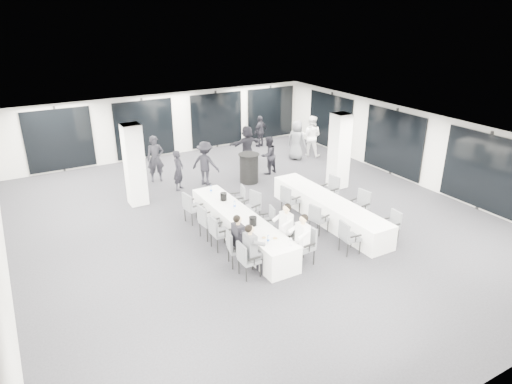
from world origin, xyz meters
TOP-DOWN VIEW (x-y plane):
  - room at (0.89, 1.11)m, footprint 14.04×16.04m
  - column_left at (-2.80, 3.20)m, footprint 0.60×0.60m
  - column_right at (4.20, 1.00)m, footprint 0.60×0.60m
  - banquet_table_main at (-0.93, -0.83)m, footprint 0.90×5.00m
  - banquet_table_side at (2.05, -1.17)m, footprint 0.90×5.00m
  - cocktail_table at (1.53, 3.06)m, footprint 0.82×0.82m
  - chair_main_left_near at (-1.76, -2.73)m, footprint 0.48×0.54m
  - chair_main_left_second at (-1.76, -2.09)m, footprint 0.58×0.61m
  - chair_main_left_mid at (-1.77, -1.09)m, footprint 0.51×0.57m
  - chair_main_left_fourth at (-1.77, -0.34)m, footprint 0.57×0.62m
  - chair_main_left_far at (-1.77, 0.85)m, footprint 0.58×0.62m
  - chair_main_right_near at (-0.09, -2.91)m, footprint 0.55×0.61m
  - chair_main_right_second at (-0.10, -2.16)m, footprint 0.51×0.54m
  - chair_main_right_mid at (-0.10, -1.05)m, footprint 0.53×0.56m
  - chair_main_right_fourth at (-0.09, -0.06)m, footprint 0.62×0.64m
  - chair_main_right_far at (-0.10, 0.79)m, footprint 0.55×0.58m
  - chair_side_left_near at (1.22, -3.08)m, footprint 0.53×0.58m
  - chair_side_left_mid at (1.22, -1.70)m, footprint 0.55×0.58m
  - chair_side_left_far at (1.21, -0.17)m, footprint 0.56×0.60m
  - chair_side_right_near at (2.88, -3.09)m, footprint 0.48×0.52m
  - chair_side_right_mid at (2.89, -1.72)m, footprint 0.58×0.62m
  - chair_side_right_far at (2.89, -0.23)m, footprint 0.55×0.61m
  - seated_guest_a at (-1.60, -2.73)m, footprint 0.50×0.38m
  - seated_guest_b at (-1.60, -2.10)m, footprint 0.50×0.38m
  - seated_guest_c at (-0.26, -2.92)m, footprint 0.50×0.38m
  - seated_guest_d at (-0.26, -2.14)m, footprint 0.50×0.38m
  - standing_guest_a at (-1.08, 3.70)m, footprint 0.79×0.79m
  - standing_guest_b at (2.69, 3.53)m, footprint 0.96×0.73m
  - standing_guest_c at (-0.01, 3.68)m, footprint 1.28×1.35m
  - standing_guest_d at (4.35, 7.00)m, footprint 1.15×0.90m
  - standing_guest_e at (4.74, 4.51)m, footprint 0.98×1.12m
  - standing_guest_f at (2.55, 5.06)m, footprint 1.76×0.73m
  - standing_guest_g at (-1.53, 4.97)m, footprint 0.84×0.72m
  - standing_guest_h at (5.59, 4.59)m, footprint 1.12×1.17m
  - ice_bucket_near at (-0.94, -1.60)m, footprint 0.22×0.22m
  - ice_bucket_far at (-0.87, 0.37)m, footprint 0.21×0.21m
  - water_bottle_a at (-1.09, -2.67)m, footprint 0.07×0.07m
  - water_bottle_b at (-0.86, -0.36)m, footprint 0.07×0.07m
  - water_bottle_c at (-0.95, 1.13)m, footprint 0.07×0.07m
  - plate_a at (-1.06, -2.40)m, footprint 0.19×0.19m
  - plate_b at (-0.83, -2.58)m, footprint 0.21×0.21m
  - plate_c at (-0.87, -1.45)m, footprint 0.19×0.19m
  - wine_glass at (-0.68, -3.08)m, footprint 0.08×0.08m

SIDE VIEW (x-z plane):
  - banquet_table_main at x=-0.93m, z-range 0.00..0.75m
  - banquet_table_side at x=2.05m, z-range 0.00..0.75m
  - chair_main_right_second at x=-0.10m, z-range 0.06..0.93m
  - chair_main_right_mid at x=-0.10m, z-range 0.06..0.94m
  - chair_side_right_near at x=2.88m, z-range 0.06..0.94m
  - chair_main_right_far at x=-0.10m, z-range 0.06..0.98m
  - chair_side_left_mid at x=1.22m, z-range 0.07..0.99m
  - chair_main_left_near at x=-1.76m, z-range 0.07..1.02m
  - chair_side_left_near at x=1.22m, z-range 0.07..1.02m
  - chair_main_left_second at x=-1.76m, z-range 0.07..1.04m
  - chair_side_left_far at x=1.21m, z-range 0.07..1.06m
  - chair_main_left_far at x=-1.77m, z-range 0.07..1.07m
  - chair_main_left_mid at x=-1.77m, z-range 0.07..1.08m
  - chair_main_right_fourth at x=-0.09m, z-range 0.07..1.08m
  - cocktail_table at x=1.53m, z-range 0.01..1.15m
  - chair_side_right_far at x=2.89m, z-range 0.07..1.09m
  - chair_main_left_fourth at x=-1.77m, z-range 0.07..1.10m
  - chair_side_right_mid at x=2.89m, z-range 0.07..1.10m
  - chair_main_right_near at x=-0.09m, z-range 0.07..1.11m
  - plate_a at x=-1.06m, z-range 0.75..0.78m
  - plate_c at x=-0.87m, z-range 0.75..0.78m
  - plate_b at x=-0.83m, z-range 0.75..0.78m
  - seated_guest_a at x=-1.60m, z-range 0.09..1.53m
  - seated_guest_b at x=-1.60m, z-range 0.09..1.53m
  - seated_guest_c at x=-0.26m, z-range 0.09..1.53m
  - seated_guest_d at x=-0.26m, z-range 0.09..1.53m
  - standing_guest_a at x=-1.08m, z-range 0.00..1.70m
  - water_bottle_a at x=-1.09m, z-range 0.75..0.96m
  - standing_guest_d at x=4.35m, z-range 0.00..1.72m
  - water_bottle_c at x=-0.95m, z-range 0.75..0.97m
  - water_bottle_b at x=-0.86m, z-range 0.75..0.98m
  - ice_bucket_far at x=-0.87m, z-range 0.75..0.99m
  - ice_bucket_near at x=-0.94m, z-range 0.75..1.00m
  - standing_guest_b at x=2.69m, z-range 0.00..1.76m
  - wine_glass at x=-0.68m, z-range 0.81..1.02m
  - standing_guest_f at x=2.55m, z-range 0.00..1.89m
  - standing_guest_c at x=-0.01m, z-range 0.00..1.91m
  - standing_guest_e at x=4.74m, z-range 0.00..1.98m
  - standing_guest_g at x=-1.53m, z-range 0.00..2.04m
  - standing_guest_h at x=5.59m, z-range 0.00..2.09m
  - room at x=0.89m, z-range -0.03..2.81m
  - column_left at x=-2.80m, z-range 0.00..2.80m
  - column_right at x=4.20m, z-range 0.00..2.80m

